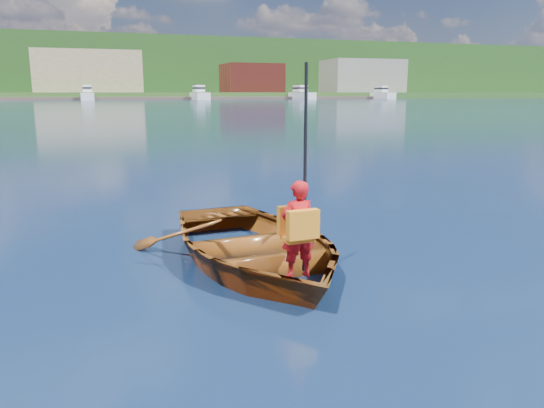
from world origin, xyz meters
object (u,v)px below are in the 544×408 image
child_paddler (298,227)px  marina_yachts (180,95)px  dock (114,98)px  rowboat (254,245)px

child_paddler → marina_yachts: marina_yachts is taller
child_paddler → dock: (2.26, 148.27, -0.24)m
rowboat → dock: dock is taller
child_paddler → dock: child_paddler is taller
marina_yachts → rowboat: bearing=-97.9°
child_paddler → marina_yachts: size_ratio=0.02×
rowboat → marina_yachts: (19.84, 142.69, 1.18)m
rowboat → child_paddler: child_paddler is taller
rowboat → child_paddler: (0.23, -0.88, 0.42)m
rowboat → dock: (2.49, 147.38, 0.18)m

